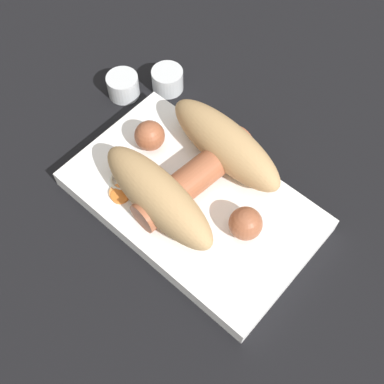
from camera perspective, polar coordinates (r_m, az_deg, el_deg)
ground_plane at (r=0.54m, az=0.00°, el=-1.75°), size 3.00×3.00×0.00m
food_tray at (r=0.53m, az=0.00°, el=-1.16°), size 0.27×0.16×0.02m
bread_roll at (r=0.51m, az=0.08°, el=2.74°), size 0.17×0.16×0.05m
sausage at (r=0.51m, az=0.35°, el=1.77°), size 0.18×0.15×0.03m
pickled_veggies at (r=0.53m, az=-7.40°, el=0.94°), size 0.05×0.05×0.00m
condiment_cup_near at (r=0.64m, az=-2.91°, el=13.02°), size 0.04×0.04×0.03m
condiment_cup_far at (r=0.63m, az=-8.15°, el=12.26°), size 0.04×0.04×0.03m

